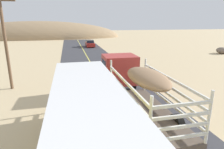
# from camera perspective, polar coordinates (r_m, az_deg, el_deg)

# --- Properties ---
(livestock_truck) EXTENTS (2.53, 9.70, 3.02)m
(livestock_truck) POSITION_cam_1_polar(r_m,az_deg,el_deg) (13.04, 4.74, -0.79)
(livestock_truck) COLOR #B2332D
(livestock_truck) RESTS_ON road_surface
(bus) EXTENTS (2.54, 10.00, 3.21)m
(bus) POSITION_cam_1_polar(r_m,az_deg,el_deg) (6.92, -6.52, -16.89)
(bus) COLOR gold
(bus) RESTS_ON road_surface
(car_far) EXTENTS (1.80, 4.40, 1.46)m
(car_far) POSITION_cam_1_polar(r_m,az_deg,el_deg) (43.01, -6.57, 9.10)
(car_far) COLOR #B2261E
(car_far) RESTS_ON road_surface
(power_pole_mid) EXTENTS (2.20, 0.24, 7.57)m
(power_pole_mid) POSITION_cam_1_polar(r_m,az_deg,el_deg) (17.41, -29.20, 9.08)
(power_pole_mid) COLOR brown
(power_pole_mid) RESTS_ON ground
(boulder_far_horizon) EXTENTS (1.92, 2.07, 1.09)m
(boulder_far_horizon) POSITION_cam_1_polar(r_m,az_deg,el_deg) (38.80, 29.98, 6.23)
(boulder_far_horizon) COLOR #756656
(boulder_far_horizon) RESTS_ON ground
(distant_hill) EXTENTS (55.34, 18.70, 11.14)m
(distant_hill) POSITION_cam_1_polar(r_m,az_deg,el_deg) (70.48, -20.93, 10.11)
(distant_hill) COLOR #997C5A
(distant_hill) RESTS_ON ground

